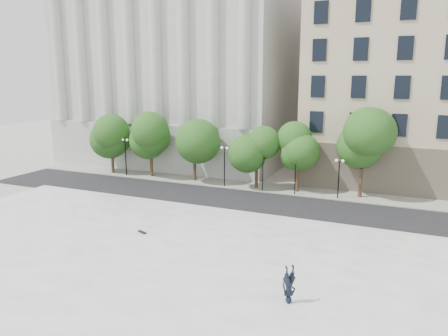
# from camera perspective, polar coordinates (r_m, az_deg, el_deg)

# --- Properties ---
(ground) EXTENTS (160.00, 160.00, 0.00)m
(ground) POSITION_cam_1_polar(r_m,az_deg,el_deg) (26.27, -10.16, -14.79)
(ground) COLOR beige
(ground) RESTS_ON ground
(plaza) EXTENTS (44.00, 22.00, 0.45)m
(plaza) POSITION_cam_1_polar(r_m,az_deg,el_deg) (28.46, -6.76, -12.01)
(plaza) COLOR white
(plaza) RESTS_ON ground
(street) EXTENTS (60.00, 8.00, 0.02)m
(street) POSITION_cam_1_polar(r_m,az_deg,el_deg) (41.36, 3.81, -4.59)
(street) COLOR black
(street) RESTS_ON ground
(far_sidewalk) EXTENTS (60.00, 4.00, 0.12)m
(far_sidewalk) POSITION_cam_1_polar(r_m,az_deg,el_deg) (46.84, 6.32, -2.61)
(far_sidewalk) COLOR #9E9C92
(far_sidewalk) RESTS_ON ground
(building_west) EXTENTS (31.50, 27.65, 25.60)m
(building_west) POSITION_cam_1_polar(r_m,az_deg,el_deg) (65.42, -4.11, 12.86)
(building_west) COLOR #B7B7B2
(building_west) RESTS_ON ground
(traffic_light_west) EXTENTS (0.76, 1.88, 4.24)m
(traffic_light_west) POSITION_cam_1_polar(r_m,az_deg,el_deg) (44.63, 5.12, 1.53)
(traffic_light_west) COLOR black
(traffic_light_west) RESTS_ON ground
(traffic_light_east) EXTENTS (0.95, 1.70, 4.18)m
(traffic_light_east) POSITION_cam_1_polar(r_m,az_deg,el_deg) (43.70, 9.36, 1.11)
(traffic_light_east) COLOR black
(traffic_light_east) RESTS_ON ground
(person_lying) EXTENTS (1.81, 2.02, 0.55)m
(person_lying) POSITION_cam_1_polar(r_m,az_deg,el_deg) (23.30, 8.45, -16.40)
(person_lying) COLOR black
(person_lying) RESTS_ON plaza
(skateboard) EXTENTS (0.88, 0.55, 0.09)m
(skateboard) POSITION_cam_1_polar(r_m,az_deg,el_deg) (32.97, -10.66, -8.23)
(skateboard) COLOR black
(skateboard) RESTS_ON plaza
(street_trees) EXTENTS (33.39, 4.95, 7.62)m
(street_trees) POSITION_cam_1_polar(r_m,az_deg,el_deg) (47.88, -1.55, 3.65)
(street_trees) COLOR #382619
(street_trees) RESTS_ON ground
(lamp_posts) EXTENTS (36.27, 0.28, 4.55)m
(lamp_posts) POSITION_cam_1_polar(r_m,az_deg,el_deg) (44.82, 6.14, 0.55)
(lamp_posts) COLOR black
(lamp_posts) RESTS_ON ground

